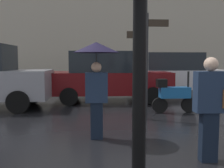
# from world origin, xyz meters

# --- Properties ---
(pedestrian_with_umbrella) EXTENTS (0.90, 0.90, 1.91)m
(pedestrian_with_umbrella) POSITION_xyz_m (-0.36, 2.70, 1.49)
(pedestrian_with_umbrella) COLOR black
(pedestrian_with_umbrella) RESTS_ON ground
(pedestrian_with_bag) EXTENTS (0.50, 0.24, 1.61)m
(pedestrian_with_bag) POSITION_xyz_m (1.37, 1.46, 0.91)
(pedestrian_with_bag) COLOR black
(pedestrian_with_bag) RESTS_ON ground
(parked_scooter) EXTENTS (1.35, 0.32, 1.23)m
(parked_scooter) POSITION_xyz_m (1.92, 5.07, 0.55)
(parked_scooter) COLOR black
(parked_scooter) RESTS_ON ground
(parked_car_left) EXTENTS (4.37, 1.87, 1.88)m
(parked_car_left) POSITION_xyz_m (3.15, 8.76, 0.96)
(parked_car_left) COLOR silver
(parked_car_left) RESTS_ON ground
(parked_car_right) EXTENTS (4.51, 1.94, 1.88)m
(parked_car_right) POSITION_xyz_m (0.10, 7.35, 0.95)
(parked_car_right) COLOR #590C0F
(parked_car_right) RESTS_ON ground
(street_signpost) EXTENTS (1.08, 0.08, 2.76)m
(street_signpost) POSITION_xyz_m (0.95, 4.27, 1.68)
(street_signpost) COLOR black
(street_signpost) RESTS_ON ground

